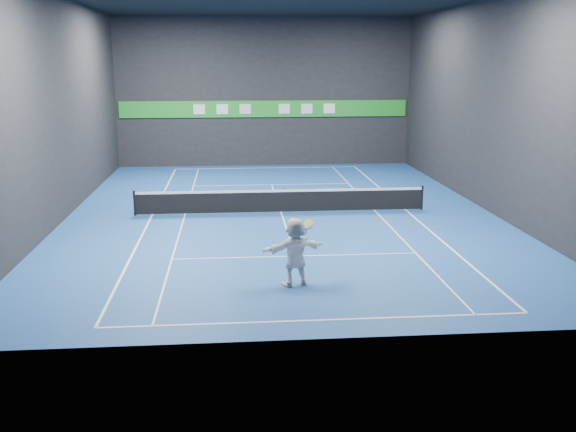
{
  "coord_description": "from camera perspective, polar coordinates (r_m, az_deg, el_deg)",
  "views": [
    {
      "loc": [
        -2.06,
        -26.86,
        6.37
      ],
      "look_at": [
        -0.3,
        -6.85,
        1.5
      ],
      "focal_mm": 40.0,
      "sensor_mm": 36.0,
      "label": 1
    }
  ],
  "objects": [
    {
      "name": "tennis_racket",
      "position": [
        18.43,
        1.74,
        -1.02
      ],
      "size": [
        0.42,
        0.37,
        0.77
      ],
      "color": "#B41813",
      "rests_on": "player"
    },
    {
      "name": "tennis_ball",
      "position": [
        18.02,
        -0.4,
        2.48
      ],
      "size": [
        0.07,
        0.07,
        0.07
      ],
      "primitive_type": "sphere",
      "color": "#C4D924",
      "rests_on": "player"
    },
    {
      "name": "sponsor_banner",
      "position": [
        39.95,
        -2.08,
        9.5
      ],
      "size": [
        17.64,
        0.11,
        1.0
      ],
      "color": "green",
      "rests_on": "wall_back"
    },
    {
      "name": "player",
      "position": [
        18.54,
        0.64,
        -3.17
      ],
      "size": [
        1.97,
        1.14,
        2.02
      ],
      "primitive_type": "imported",
      "rotation": [
        0.0,
        0.0,
        3.45
      ],
      "color": "white",
      "rests_on": "ground"
    },
    {
      "name": "wall_front",
      "position": [
        14.13,
        3.41,
        6.01
      ],
      "size": [
        18.0,
        0.1,
        9.0
      ],
      "primitive_type": "cube",
      "color": "black",
      "rests_on": "ground"
    },
    {
      "name": "wall_back",
      "position": [
        39.95,
        -2.1,
        10.93
      ],
      "size": [
        18.0,
        0.1,
        9.0
      ],
      "primitive_type": "cube",
      "color": "black",
      "rests_on": "ground"
    },
    {
      "name": "wall_left",
      "position": [
        27.8,
        -19.72,
        8.99
      ],
      "size": [
        0.1,
        26.0,
        9.0
      ],
      "primitive_type": "cube",
      "color": "black",
      "rests_on": "ground"
    },
    {
      "name": "baseline_far",
      "position": [
        39.32,
        -1.96,
        4.3
      ],
      "size": [
        10.98,
        0.08,
        0.01
      ],
      "primitive_type": "cube",
      "color": "white",
      "rests_on": "ground"
    },
    {
      "name": "sideline_doubles_left",
      "position": [
        27.81,
        -11.97,
        0.09
      ],
      "size": [
        0.08,
        23.78,
        0.01
      ],
      "primitive_type": "cube",
      "color": "white",
      "rests_on": "ground"
    },
    {
      "name": "sideline_doubles_right",
      "position": [
        28.61,
        10.41,
        0.54
      ],
      "size": [
        0.08,
        23.78,
        0.01
      ],
      "primitive_type": "cube",
      "color": "white",
      "rests_on": "ground"
    },
    {
      "name": "service_line_near",
      "position": [
        21.52,
        0.69,
        -3.58
      ],
      "size": [
        8.23,
        0.06,
        0.01
      ],
      "primitive_type": "cube",
      "color": "white",
      "rests_on": "ground"
    },
    {
      "name": "tennis_net",
      "position": [
        27.56,
        -0.62,
        1.41
      ],
      "size": [
        12.5,
        0.1,
        1.07
      ],
      "color": "black",
      "rests_on": "ground"
    },
    {
      "name": "sideline_singles_right",
      "position": [
        28.28,
        7.71,
        0.49
      ],
      "size": [
        0.06,
        23.78,
        0.01
      ],
      "primitive_type": "cube",
      "color": "white",
      "rests_on": "ground"
    },
    {
      "name": "baseline_near",
      "position": [
        16.39,
        2.62,
        -9.24
      ],
      "size": [
        10.98,
        0.08,
        0.01
      ],
      "primitive_type": "cube",
      "color": "white",
      "rests_on": "ground"
    },
    {
      "name": "service_line_far",
      "position": [
        33.92,
        -1.45,
        2.8
      ],
      "size": [
        8.23,
        0.06,
        0.01
      ],
      "primitive_type": "cube",
      "color": "white",
      "rests_on": "ground"
    },
    {
      "name": "wall_right",
      "position": [
        29.1,
        17.56,
        9.32
      ],
      "size": [
        0.1,
        26.0,
        9.0
      ],
      "primitive_type": "cube",
      "color": "black",
      "rests_on": "ground"
    },
    {
      "name": "ground",
      "position": [
        27.68,
        -0.62,
        0.32
      ],
      "size": [
        26.0,
        26.0,
        0.0
      ],
      "primitive_type": "plane",
      "color": "#19468D",
      "rests_on": "ground"
    },
    {
      "name": "center_service_line",
      "position": [
        27.68,
        -0.62,
        0.33
      ],
      "size": [
        0.06,
        12.8,
        0.01
      ],
      "primitive_type": "cube",
      "color": "white",
      "rests_on": "ground"
    },
    {
      "name": "sideline_singles_left",
      "position": [
        27.68,
        -9.13,
        0.15
      ],
      "size": [
        0.06,
        23.78,
        0.01
      ],
      "primitive_type": "cube",
      "color": "white",
      "rests_on": "ground"
    }
  ]
}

